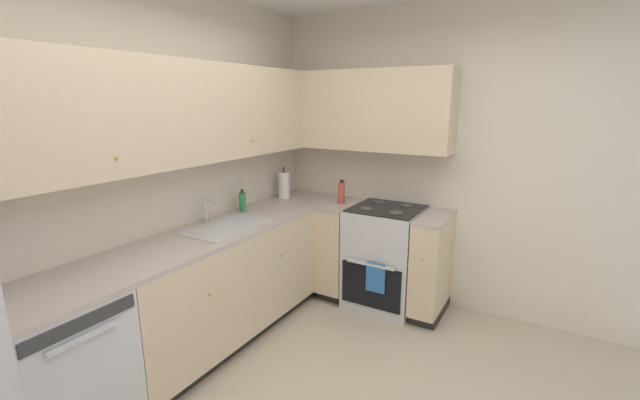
# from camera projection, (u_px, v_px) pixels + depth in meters

# --- Properties ---
(wall_back) EXTENTS (3.96, 0.05, 2.68)m
(wall_back) POSITION_uv_depth(u_px,v_px,m) (133.00, 180.00, 2.83)
(wall_back) COLOR beige
(wall_back) RESTS_ON ground_plane
(wall_right) EXTENTS (0.05, 3.35, 2.68)m
(wall_right) POSITION_uv_depth(u_px,v_px,m) (448.00, 162.00, 3.66)
(wall_right) COLOR beige
(wall_right) RESTS_ON ground_plane
(dishwasher) EXTENTS (0.60, 0.63, 0.88)m
(dishwasher) POSITION_uv_depth(u_px,v_px,m) (59.00, 374.00, 2.21)
(dishwasher) COLOR silver
(dishwasher) RESTS_ON ground_plane
(lower_cabinets_back) EXTENTS (1.82, 0.62, 0.88)m
(lower_cabinets_back) POSITION_uv_depth(u_px,v_px,m) (220.00, 287.00, 3.23)
(lower_cabinets_back) COLOR beige
(lower_cabinets_back) RESTS_ON ground_plane
(countertop_back) EXTENTS (3.03, 0.60, 0.03)m
(countertop_back) POSITION_uv_depth(u_px,v_px,m) (216.00, 232.00, 3.12)
(countertop_back) COLOR #B7A89E
(countertop_back) RESTS_ON lower_cabinets_back
(lower_cabinets_right) EXTENTS (0.62, 1.14, 0.88)m
(lower_cabinets_right) POSITION_uv_depth(u_px,v_px,m) (380.00, 258.00, 3.84)
(lower_cabinets_right) COLOR beige
(lower_cabinets_right) RESTS_ON ground_plane
(countertop_right) EXTENTS (0.60, 1.14, 0.03)m
(countertop_right) POSITION_uv_depth(u_px,v_px,m) (382.00, 211.00, 3.73)
(countertop_right) COLOR #B7A89E
(countertop_right) RESTS_ON lower_cabinets_right
(oven_range) EXTENTS (0.68, 0.62, 1.07)m
(oven_range) POSITION_uv_depth(u_px,v_px,m) (385.00, 256.00, 3.82)
(oven_range) COLOR silver
(oven_range) RESTS_ON ground_plane
(upper_cabinets_back) EXTENTS (2.71, 0.34, 0.71)m
(upper_cabinets_back) POSITION_uv_depth(u_px,v_px,m) (177.00, 113.00, 2.85)
(upper_cabinets_back) COLOR beige
(upper_cabinets_right) EXTENTS (0.32, 1.69, 0.71)m
(upper_cabinets_right) POSITION_uv_depth(u_px,v_px,m) (360.00, 110.00, 3.79)
(upper_cabinets_right) COLOR beige
(sink) EXTENTS (0.68, 0.40, 0.10)m
(sink) POSITION_uv_depth(u_px,v_px,m) (228.00, 232.00, 3.20)
(sink) COLOR #B7B7BC
(sink) RESTS_ON countertop_back
(faucet) EXTENTS (0.07, 0.16, 0.19)m
(faucet) POSITION_uv_depth(u_px,v_px,m) (208.00, 209.00, 3.27)
(faucet) COLOR silver
(faucet) RESTS_ON countertop_back
(soap_bottle) EXTENTS (0.06, 0.06, 0.20)m
(soap_bottle) POSITION_uv_depth(u_px,v_px,m) (243.00, 202.00, 3.62)
(soap_bottle) COLOR #338C4C
(soap_bottle) RESTS_ON countertop_back
(paper_towel_roll) EXTENTS (0.11, 0.11, 0.32)m
(paper_towel_roll) POSITION_uv_depth(u_px,v_px,m) (284.00, 185.00, 4.11)
(paper_towel_roll) COLOR white
(paper_towel_roll) RESTS_ON countertop_back
(oil_bottle) EXTENTS (0.06, 0.06, 0.23)m
(oil_bottle) POSITION_uv_depth(u_px,v_px,m) (342.00, 192.00, 3.90)
(oil_bottle) COLOR #BF4C3F
(oil_bottle) RESTS_ON countertop_right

